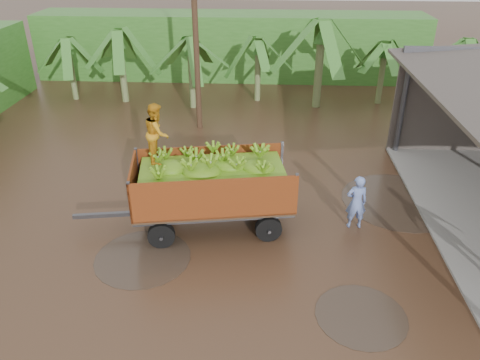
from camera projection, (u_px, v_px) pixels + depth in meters
name	position (u px, v px, depth m)	size (l,w,h in m)	color
ground	(257.00, 229.00, 13.76)	(100.00, 100.00, 0.00)	black
hedge_north	(230.00, 46.00, 27.06)	(22.00, 3.00, 3.60)	#2D661E
banana_trailer	(211.00, 184.00, 13.31)	(6.35, 2.88, 3.74)	#9E4216
man_blue	(356.00, 202.00, 13.47)	(0.61, 0.40, 1.67)	#687EBE
utility_pole	(196.00, 37.00, 18.94)	(1.20, 0.24, 7.71)	#47301E
banana_plants	(117.00, 99.00, 18.45)	(24.70, 20.67, 4.21)	#2D661E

